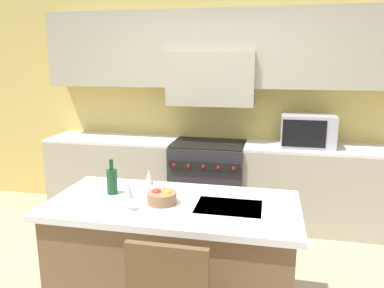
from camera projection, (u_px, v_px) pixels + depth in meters
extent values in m
cube|color=#DBC166|center=(214.00, 103.00, 4.54)|extent=(10.00, 0.06, 2.70)
cube|color=#B2AD93|center=(212.00, 49.00, 4.21)|extent=(3.90, 0.34, 0.85)
cube|color=#B2AD93|center=(211.00, 79.00, 4.25)|extent=(0.98, 0.40, 0.60)
cube|color=#B2AD93|center=(115.00, 176.00, 4.65)|extent=(1.54, 0.62, 0.91)
cube|color=white|center=(113.00, 139.00, 4.55)|extent=(1.54, 0.62, 0.03)
cube|color=#B2AD93|center=(313.00, 189.00, 4.17)|extent=(1.54, 0.62, 0.91)
cube|color=white|center=(316.00, 148.00, 4.07)|extent=(1.54, 0.62, 0.03)
cube|color=#2D2D33|center=(209.00, 182.00, 4.39)|extent=(0.83, 0.66, 0.91)
cube|color=black|center=(209.00, 144.00, 4.29)|extent=(0.80, 0.61, 0.01)
cube|color=black|center=(204.00, 166.00, 4.00)|extent=(0.76, 0.02, 0.09)
cylinder|color=#B21E1E|center=(174.00, 164.00, 4.05)|extent=(0.04, 0.02, 0.04)
cylinder|color=#B21E1E|center=(189.00, 165.00, 4.02)|extent=(0.04, 0.02, 0.04)
cylinder|color=#B21E1E|center=(203.00, 166.00, 3.99)|extent=(0.04, 0.02, 0.04)
cylinder|color=#B21E1E|center=(218.00, 167.00, 3.95)|extent=(0.04, 0.02, 0.04)
cylinder|color=#B21E1E|center=(234.00, 168.00, 3.92)|extent=(0.04, 0.02, 0.04)
cube|color=#B7B7BC|center=(308.00, 131.00, 4.05)|extent=(0.56, 0.38, 0.35)
cube|color=black|center=(304.00, 134.00, 3.87)|extent=(0.44, 0.01, 0.29)
cube|color=brown|center=(173.00, 263.00, 2.70)|extent=(1.63, 0.78, 0.85)
cube|color=white|center=(173.00, 205.00, 2.60)|extent=(1.73, 0.84, 0.04)
cube|color=#2D2D30|center=(229.00, 207.00, 2.52)|extent=(0.44, 0.32, 0.01)
cylinder|color=#B2B2B7|center=(232.00, 197.00, 2.70)|extent=(0.02, 0.02, 0.00)
cylinder|color=#194723|center=(112.00, 182.00, 2.74)|extent=(0.08, 0.08, 0.18)
cylinder|color=#194723|center=(111.00, 165.00, 2.71)|extent=(0.03, 0.03, 0.08)
cylinder|color=white|center=(129.00, 210.00, 2.45)|extent=(0.06, 0.06, 0.01)
cylinder|color=white|center=(129.00, 204.00, 2.45)|extent=(0.01, 0.01, 0.08)
cone|color=white|center=(128.00, 189.00, 2.42)|extent=(0.07, 0.07, 0.12)
cylinder|color=white|center=(150.00, 196.00, 2.71)|extent=(0.06, 0.06, 0.01)
cylinder|color=white|center=(149.00, 190.00, 2.70)|extent=(0.01, 0.01, 0.08)
cone|color=white|center=(149.00, 177.00, 2.68)|extent=(0.07, 0.07, 0.12)
cylinder|color=#996B47|center=(162.00, 198.00, 2.57)|extent=(0.20, 0.20, 0.08)
sphere|color=red|center=(156.00, 193.00, 2.57)|extent=(0.07, 0.07, 0.07)
sphere|color=gold|center=(167.00, 194.00, 2.55)|extent=(0.06, 0.06, 0.06)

